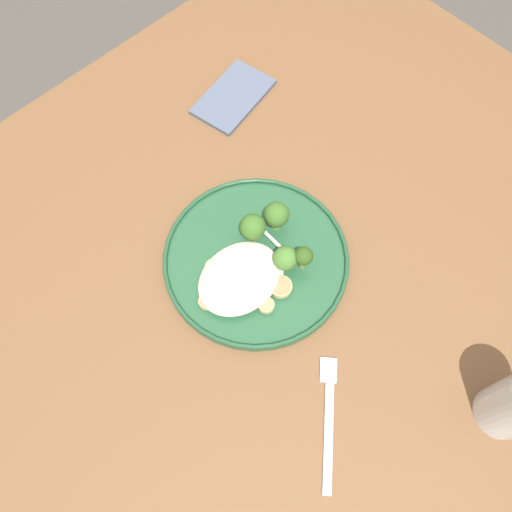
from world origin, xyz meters
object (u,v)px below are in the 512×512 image
seared_scallop_tilted_round (267,305)px  folded_napkin (233,97)px  seared_scallop_half_hidden (248,275)px  seared_scallop_center_golden (281,287)px  broccoli_floret_small_sprig (276,215)px  seared_scallop_large_seared (209,287)px  broccoli_floret_tall_stalk (285,259)px  seared_scallop_on_noodles (215,269)px  dinner_fork (329,417)px  broccoli_floret_center_pile (303,257)px  seared_scallop_tiny_bay (246,293)px  seared_scallop_rear_pale (207,302)px  dinner_plate (256,259)px  broccoli_floret_left_leaning (253,227)px

seared_scallop_tilted_round → folded_napkin: size_ratio=0.16×
seared_scallop_half_hidden → seared_scallop_center_golden: seared_scallop_half_hidden is taller
broccoli_floret_small_sprig → folded_napkin: 0.28m
seared_scallop_large_seared → broccoli_floret_tall_stalk: size_ratio=0.56×
seared_scallop_large_seared → seared_scallop_tilted_round: size_ratio=1.19×
seared_scallop_on_noodles → dinner_fork: (0.03, 0.27, -0.02)m
broccoli_floret_center_pile → broccoli_floret_small_sprig: bearing=-104.9°
seared_scallop_tiny_bay → folded_napkin: bearing=-129.9°
seared_scallop_large_seared → folded_napkin: (-0.28, -0.25, -0.02)m
seared_scallop_center_golden → broccoli_floret_tall_stalk: bearing=-144.2°
seared_scallop_tilted_round → broccoli_floret_small_sprig: bearing=-140.2°
broccoli_floret_center_pile → dinner_fork: broccoli_floret_center_pile is taller
seared_scallop_rear_pale → folded_napkin: seared_scallop_rear_pale is taller
seared_scallop_on_noodles → broccoli_floret_tall_stalk: size_ratio=0.61×
broccoli_floret_small_sprig → seared_scallop_half_hidden: bearing=20.7°
dinner_plate → broccoli_floret_left_leaning: bearing=-125.9°
dinner_fork → seared_scallop_center_golden: bearing=-114.9°
seared_scallop_large_seared → broccoli_floret_tall_stalk: bearing=154.7°
seared_scallop_center_golden → broccoli_floret_left_leaning: bearing=-107.9°
seared_scallop_half_hidden → broccoli_floret_small_sprig: 0.10m
seared_scallop_tilted_round → seared_scallop_half_hidden: bearing=-102.5°
seared_scallop_center_golden → dinner_fork: 0.20m
broccoli_floret_center_pile → broccoli_floret_tall_stalk: bearing=-42.8°
dinner_plate → broccoli_floret_small_sprig: size_ratio=5.01×
seared_scallop_center_golden → dinner_fork: bearing=65.1°
seared_scallop_tiny_bay → seared_scallop_tilted_round: (-0.01, 0.04, -0.00)m
broccoli_floret_center_pile → folded_napkin: size_ratio=0.35×
seared_scallop_large_seared → seared_scallop_on_noodles: size_ratio=0.92×
seared_scallop_rear_pale → broccoli_floret_small_sprig: 0.17m
seared_scallop_large_seared → seared_scallop_tiny_bay: seared_scallop_large_seared is taller
seared_scallop_large_seared → broccoli_floret_small_sprig: bearing=-176.8°
seared_scallop_rear_pale → broccoli_floret_left_leaning: size_ratio=0.40×
seared_scallop_half_hidden → seared_scallop_rear_pale: bearing=-9.9°
broccoli_floret_left_leaning → dinner_plate: bearing=54.1°
seared_scallop_tiny_bay → broccoli_floret_small_sprig: size_ratio=0.62×
seared_scallop_center_golden → broccoli_floret_small_sprig: bearing=-130.9°
dinner_plate → broccoli_floret_left_leaning: size_ratio=4.89×
seared_scallop_rear_pale → dinner_fork: size_ratio=0.16×
dinner_plate → folded_napkin: bearing=-126.6°
seared_scallop_on_noodles → dinner_fork: seared_scallop_on_noodles is taller
seared_scallop_half_hidden → broccoli_floret_small_sprig: broccoli_floret_small_sprig is taller
broccoli_floret_center_pile → dinner_fork: bearing=53.9°
broccoli_floret_small_sprig → folded_napkin: broccoli_floret_small_sprig is taller
seared_scallop_center_golden → seared_scallop_tiny_bay: size_ratio=0.97×
dinner_plate → seared_scallop_half_hidden: seared_scallop_half_hidden is taller
broccoli_floret_left_leaning → folded_napkin: size_ratio=0.40×
dinner_plate → broccoli_floret_center_pile: 0.08m
broccoli_floret_left_leaning → broccoli_floret_small_sprig: size_ratio=1.02×
seared_scallop_half_hidden → dinner_fork: seared_scallop_half_hidden is taller
broccoli_floret_small_sprig → broccoli_floret_center_pile: 0.08m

